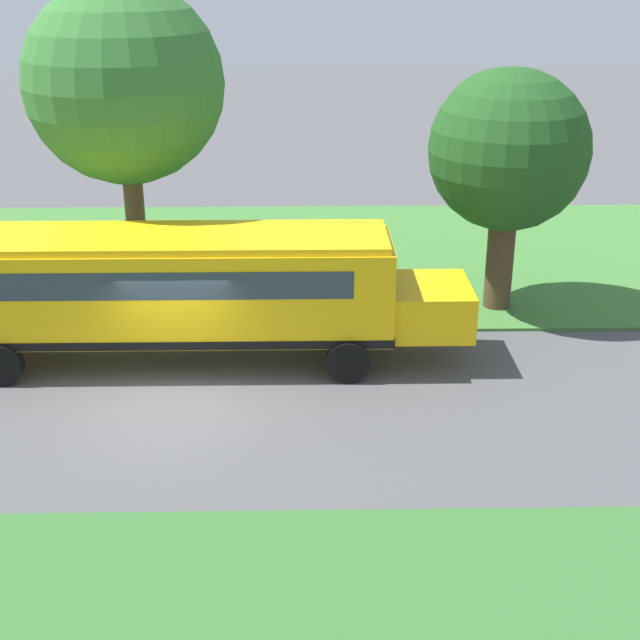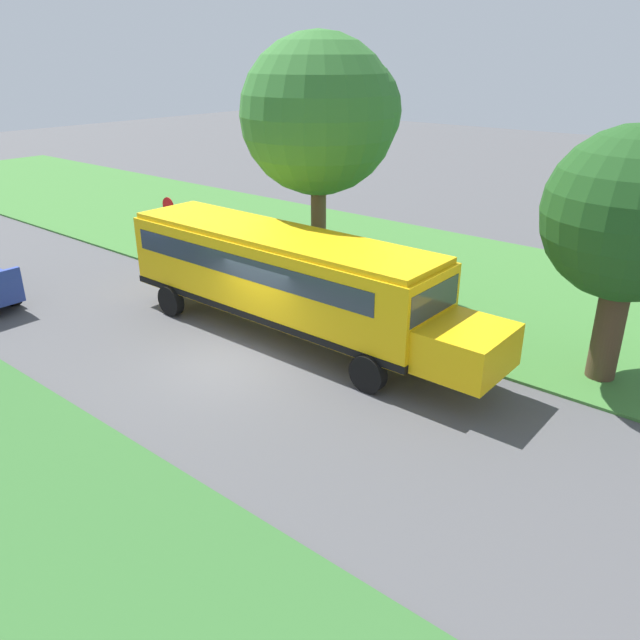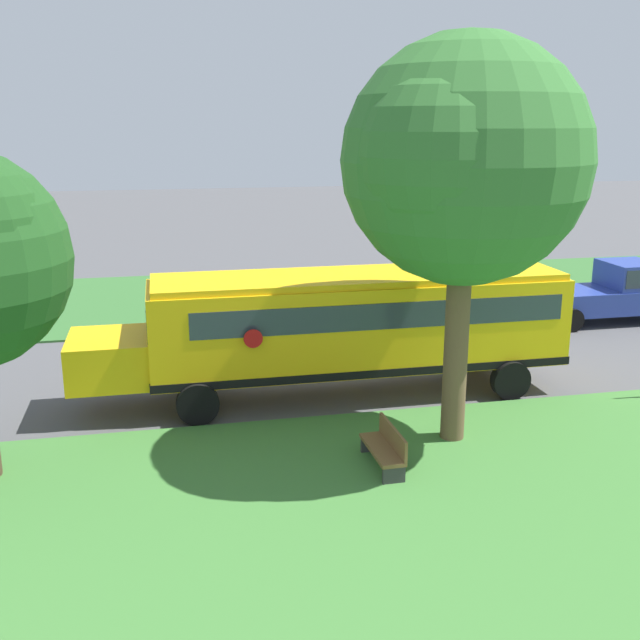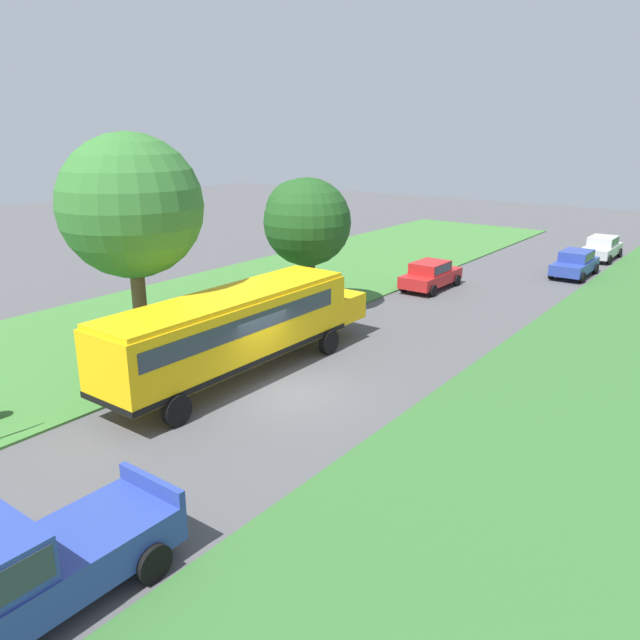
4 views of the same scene
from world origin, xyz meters
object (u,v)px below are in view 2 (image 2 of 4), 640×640
oak_tree_roadside_mid (630,210)px  trash_bin (214,249)px  school_bus (286,275)px  park_bench (379,284)px  stop_sign (170,222)px  oak_tree_beside_bus (325,115)px

oak_tree_roadside_mid → trash_bin: oak_tree_roadside_mid is taller
school_bus → park_bench: size_ratio=7.71×
school_bus → stop_sign: school_bus is taller
school_bus → trash_bin: (-3.63, -7.36, -1.47)m
oak_tree_beside_bus → stop_sign: 8.22m
stop_sign → park_bench: bearing=105.0°
school_bus → park_bench: bearing=175.8°
school_bus → oak_tree_roadside_mid: bearing=112.0°
oak_tree_roadside_mid → stop_sign: 16.66m
trash_bin → oak_tree_roadside_mid: bearing=88.8°
oak_tree_roadside_mid → park_bench: (-1.16, -7.85, -4.02)m
oak_tree_roadside_mid → stop_sign: (1.13, -16.39, -2.76)m
oak_tree_beside_bus → park_bench: oak_tree_beside_bus is taller
stop_sign → trash_bin: stop_sign is taller
oak_tree_roadside_mid → park_bench: bearing=-98.4°
oak_tree_beside_bus → oak_tree_roadside_mid: bearing=88.6°
park_bench → oak_tree_roadside_mid: bearing=81.6°
park_bench → trash_bin: bearing=-83.9°
stop_sign → school_bus: bearing=75.3°
school_bus → trash_bin: size_ratio=13.80×
school_bus → oak_tree_beside_bus: (-3.53, -1.38, 4.18)m
stop_sign → trash_bin: size_ratio=3.04×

